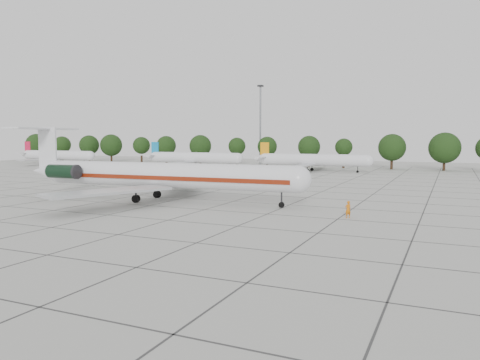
{
  "coord_description": "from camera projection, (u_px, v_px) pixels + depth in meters",
  "views": [
    {
      "loc": [
        26.82,
        -48.74,
        8.56
      ],
      "look_at": [
        3.51,
        2.49,
        3.5
      ],
      "focal_mm": 35.0,
      "sensor_mm": 36.0,
      "label": 1
    }
  ],
  "objects": [
    {
      "name": "ground_crew",
      "position": [
        348.0,
        209.0,
        50.09
      ],
      "size": [
        0.79,
        0.79,
        1.85
      ],
      "primitive_type": "imported",
      "rotation": [
        0.0,
        0.0,
        3.92
      ],
      "color": "orange",
      "rests_on": "ground"
    },
    {
      "name": "bg_airliner_a",
      "position": [
        57.0,
        155.0,
        152.52
      ],
      "size": [
        28.24,
        27.2,
        7.4
      ],
      "color": "silver",
      "rests_on": "ground"
    },
    {
      "name": "floodlight_mast",
      "position": [
        260.0,
        120.0,
        150.52
      ],
      "size": [
        1.6,
        1.6,
        25.45
      ],
      "color": "slate",
      "rests_on": "ground"
    },
    {
      "name": "apron_joints",
      "position": [
        253.0,
        196.0,
        69.62
      ],
      "size": [
        170.0,
        170.0,
        0.02
      ],
      "primitive_type": "cube",
      "color": "#383838",
      "rests_on": "ground"
    },
    {
      "name": "bg_airliner_c",
      "position": [
        313.0,
        160.0,
        119.8
      ],
      "size": [
        28.24,
        27.2,
        7.4
      ],
      "color": "silver",
      "rests_on": "ground"
    },
    {
      "name": "main_airliner",
      "position": [
        151.0,
        174.0,
        64.08
      ],
      "size": [
        43.46,
        34.1,
        10.18
      ],
      "rotation": [
        0.0,
        0.0,
        0.05
      ],
      "color": "silver",
      "rests_on": "ground"
    },
    {
      "name": "tree_line",
      "position": [
        309.0,
        147.0,
        137.36
      ],
      "size": [
        249.86,
        8.44,
        10.22
      ],
      "color": "#332114",
      "rests_on": "ground"
    },
    {
      "name": "ground",
      "position": [
        205.0,
        210.0,
        56.02
      ],
      "size": [
        260.0,
        260.0,
        0.0
      ],
      "primitive_type": "plane",
      "color": "#B2B2AA",
      "rests_on": "ground"
    },
    {
      "name": "bg_airliner_b",
      "position": [
        194.0,
        158.0,
        133.36
      ],
      "size": [
        28.24,
        27.2,
        7.4
      ],
      "color": "silver",
      "rests_on": "ground"
    }
  ]
}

